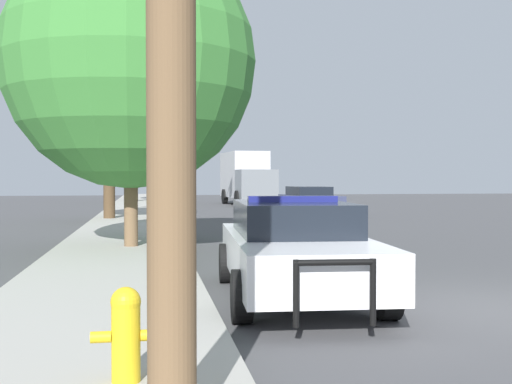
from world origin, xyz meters
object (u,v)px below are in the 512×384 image
traffic_light (164,135)px  tree_sidewalk_near (130,63)px  box_truck (246,177)px  tree_sidewalk_far (134,124)px  car_background_oncoming (310,200)px  police_car (295,247)px  tree_sidewalk_mid (109,125)px  fire_hydrant (126,331)px

traffic_light → tree_sidewalk_near: bearing=-93.8°
box_truck → tree_sidewalk_far: bearing=-33.4°
tree_sidewalk_near → car_background_oncoming: bearing=58.7°
car_background_oncoming → traffic_light: bearing=-46.8°
police_car → tree_sidewalk_near: size_ratio=0.69×
car_background_oncoming → tree_sidewalk_mid: tree_sidewalk_mid is taller
tree_sidewalk_mid → police_car: bearing=-77.9°
tree_sidewalk_far → car_background_oncoming: bearing=-63.7°
tree_sidewalk_near → tree_sidewalk_mid: bearing=96.0°
police_car → traffic_light: traffic_light is taller
tree_sidewalk_mid → tree_sidewalk_far: (0.63, 18.23, 1.48)m
fire_hydrant → box_truck: (6.38, 35.14, 1.24)m
tree_sidewalk_near → box_truck: bearing=75.1°
police_car → car_background_oncoming: police_car is taller
car_background_oncoming → tree_sidewalk_far: 18.83m
traffic_light → fire_hydrant: bearing=-92.0°
tree_sidewalk_mid → tree_sidewalk_near: 10.71m
tree_sidewalk_far → box_truck: bearing=-29.5°
tree_sidewalk_near → fire_hydrant: bearing=-88.8°
traffic_light → tree_sidewalk_mid: size_ratio=0.94×
car_background_oncoming → tree_sidewalk_far: tree_sidewalk_far is taller
box_truck → tree_sidewalk_near: size_ratio=0.95×
police_car → traffic_light: 24.91m
car_background_oncoming → fire_hydrant: bearing=67.8°
box_truck → car_background_oncoming: bearing=90.7°
police_car → traffic_light: bearing=-83.4°
car_background_oncoming → tree_sidewalk_near: tree_sidewalk_near is taller
box_truck → tree_sidewalk_far: size_ratio=0.96×
police_car → traffic_light: (-1.28, 24.67, 3.23)m
police_car → car_background_oncoming: (5.08, 18.84, -0.02)m
car_background_oncoming → tree_sidewalk_mid: bearing=7.8°
fire_hydrant → box_truck: 35.73m
police_car → tree_sidewalk_far: tree_sidewalk_far is taller
police_car → fire_hydrant: bearing=63.3°
fire_hydrant → tree_sidewalk_far: (-0.70, 39.14, 4.80)m
car_background_oncoming → tree_sidewalk_near: (-7.59, -12.50, 3.74)m
tree_sidewalk_mid → tree_sidewalk_far: 18.30m
police_car → car_background_oncoming: size_ratio=1.19×
car_background_oncoming → tree_sidewalk_near: size_ratio=0.58×
police_car → tree_sidewalk_far: size_ratio=0.70×
police_car → box_truck: box_truck is taller
tree_sidewalk_near → police_car: bearing=-68.4°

